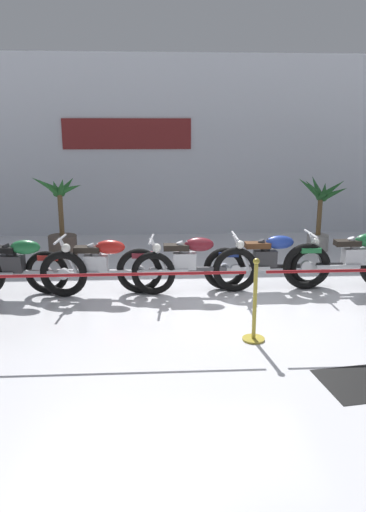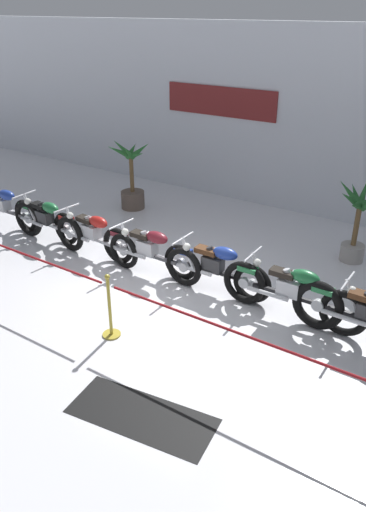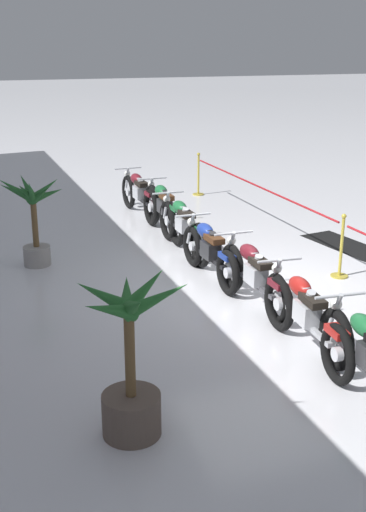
# 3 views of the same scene
# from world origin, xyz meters

# --- Properties ---
(ground_plane) EXTENTS (120.00, 120.00, 0.00)m
(ground_plane) POSITION_xyz_m (0.00, 0.00, 0.00)
(ground_plane) COLOR silver
(motorcycle_red_2) EXTENTS (2.38, 0.62, 0.93)m
(motorcycle_red_2) POSITION_xyz_m (-2.08, 0.53, 0.46)
(motorcycle_red_2) COLOR black
(motorcycle_red_2) RESTS_ON ground
(motorcycle_maroon_3) EXTENTS (2.26, 0.62, 0.94)m
(motorcycle_maroon_3) POSITION_xyz_m (-0.70, 0.54, 0.47)
(motorcycle_maroon_3) COLOR black
(motorcycle_maroon_3) RESTS_ON ground
(motorcycle_blue_4) EXTENTS (2.11, 0.62, 0.92)m
(motorcycle_blue_4) POSITION_xyz_m (0.62, 0.69, 0.46)
(motorcycle_blue_4) COLOR black
(motorcycle_blue_4) RESTS_ON ground
(motorcycle_green_5) EXTENTS (2.43, 0.62, 0.96)m
(motorcycle_green_5) POSITION_xyz_m (2.06, 0.60, 0.48)
(motorcycle_green_5) COLOR black
(motorcycle_green_5) RESTS_ON ground
(motorcycle_green_6) EXTENTS (2.45, 0.62, 0.99)m
(motorcycle_green_6) POSITION_xyz_m (3.31, 0.55, 0.49)
(motorcycle_green_6) COLOR black
(motorcycle_green_6) RESTS_ON ground
(motorcycle_maroon_7) EXTENTS (2.33, 0.62, 0.96)m
(motorcycle_maroon_7) POSITION_xyz_m (4.77, 0.63, 0.48)
(motorcycle_maroon_7) COLOR black
(motorcycle_maroon_7) RESTS_ON ground
(potted_palm_left_of_row) EXTENTS (1.07, 1.00, 1.69)m
(potted_palm_left_of_row) POSITION_xyz_m (-3.12, 3.02, 0.69)
(potted_palm_left_of_row) COLOR brown
(potted_palm_left_of_row) RESTS_ON ground
(potted_palm_right_of_row) EXTENTS (1.11, 1.11, 1.60)m
(potted_palm_right_of_row) POSITION_xyz_m (2.27, 3.19, 0.87)
(potted_palm_right_of_row) COLOR gray
(potted_palm_right_of_row) RESTS_ON ground
(stanchion_mid_left) EXTENTS (0.28, 0.28, 1.05)m
(stanchion_mid_left) POSITION_xyz_m (-0.01, -1.34, 0.36)
(stanchion_mid_left) COLOR gold
(stanchion_mid_left) RESTS_ON ground
(stanchion_mid_right) EXTENTS (0.28, 0.28, 1.05)m
(stanchion_mid_right) POSITION_xyz_m (6.27, -1.34, 0.36)
(stanchion_mid_right) COLOR gold
(stanchion_mid_right) RESTS_ON ground
(floor_banner) EXTENTS (1.92, 0.99, 0.01)m
(floor_banner) POSITION_xyz_m (1.40, -2.41, 0.00)
(floor_banner) COLOR black
(floor_banner) RESTS_ON ground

